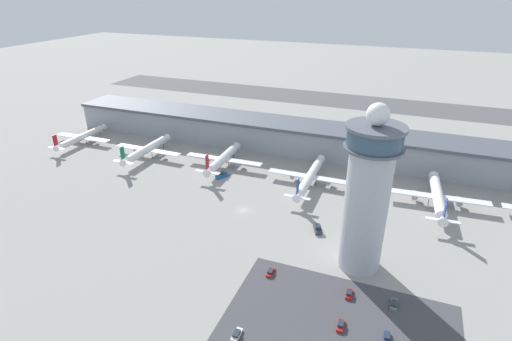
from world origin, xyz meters
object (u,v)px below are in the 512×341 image
(service_truck_catering, at_px, (318,229))
(car_navy_sedan, at_px, (237,335))
(car_white_wagon, at_px, (341,325))
(service_truck_fuel, at_px, (223,175))
(airplane_gate_echo, at_px, (438,197))
(car_grey_coupe, at_px, (387,337))
(control_tower, at_px, (367,195))
(car_red_hatchback, at_px, (394,304))
(car_black_suv, at_px, (271,272))
(airplane_gate_delta, at_px, (310,177))
(airplane_gate_bravo, at_px, (147,149))
(airplane_gate_charlie, at_px, (223,159))
(car_blue_compact, at_px, (349,294))
(airplane_gate_alpha, at_px, (82,137))

(service_truck_catering, distance_m, car_navy_sedan, 57.78)
(car_white_wagon, bearing_deg, service_truck_fuel, 134.30)
(airplane_gate_echo, bearing_deg, car_grey_coupe, -99.47)
(control_tower, bearing_deg, car_red_hatchback, -50.87)
(car_black_suv, bearing_deg, car_white_wagon, -29.01)
(control_tower, distance_m, airplane_gate_echo, 61.09)
(control_tower, bearing_deg, airplane_gate_echo, 63.77)
(airplane_gate_delta, xyz_separation_m, car_red_hatchback, (42.37, -66.42, -3.80))
(airplane_gate_bravo, distance_m, service_truck_catering, 108.76)
(airplane_gate_bravo, height_order, airplane_gate_charlie, airplane_gate_charlie)
(car_grey_coupe, bearing_deg, airplane_gate_charlie, 136.62)
(car_white_wagon, bearing_deg, airplane_gate_charlie, 132.25)
(airplane_gate_charlie, xyz_separation_m, car_black_suv, (50.19, -69.19, -4.11))
(airplane_gate_delta, bearing_deg, airplane_gate_charlie, 175.95)
(car_black_suv, bearing_deg, car_red_hatchback, -0.76)
(car_blue_compact, relative_size, car_white_wagon, 1.02)
(airplane_gate_alpha, xyz_separation_m, car_blue_compact, (167.68, -70.37, -3.19))
(airplane_gate_echo, height_order, car_white_wagon, airplane_gate_echo)
(car_white_wagon, bearing_deg, control_tower, 89.13)
(car_white_wagon, bearing_deg, car_black_suv, 150.99)
(airplane_gate_alpha, distance_m, car_red_hatchback, 193.78)
(airplane_gate_delta, distance_m, car_navy_sedan, 93.58)
(airplane_gate_echo, height_order, service_truck_catering, airplane_gate_echo)
(car_red_hatchback, bearing_deg, airplane_gate_alpha, 158.82)
(airplane_gate_echo, relative_size, car_navy_sedan, 9.17)
(airplane_gate_echo, bearing_deg, car_red_hatchback, -100.61)
(airplane_gate_charlie, xyz_separation_m, airplane_gate_delta, (46.42, -3.28, -0.31))
(car_navy_sedan, height_order, car_white_wagon, car_white_wagon)
(airplane_gate_alpha, distance_m, car_grey_coupe, 198.23)
(car_grey_coupe, bearing_deg, car_black_suv, 159.77)
(service_truck_fuel, height_order, car_blue_compact, service_truck_fuel)
(car_navy_sedan, relative_size, car_blue_compact, 1.01)
(airplane_gate_bravo, xyz_separation_m, car_white_wagon, (119.40, -79.92, -4.08))
(service_truck_fuel, height_order, car_white_wagon, service_truck_fuel)
(airplane_gate_charlie, relative_size, airplane_gate_delta, 0.91)
(airplane_gate_echo, xyz_separation_m, car_red_hatchback, (-12.50, -66.67, -4.20))
(car_red_hatchback, bearing_deg, car_navy_sedan, -145.03)
(airplane_gate_charlie, relative_size, car_grey_coupe, 9.09)
(airplane_gate_alpha, relative_size, car_black_suv, 8.34)
(car_red_hatchback, relative_size, car_black_suv, 1.00)
(service_truck_catering, height_order, car_blue_compact, service_truck_catering)
(airplane_gate_alpha, distance_m, service_truck_catering, 155.86)
(airplane_gate_echo, distance_m, service_truck_fuel, 97.03)
(car_blue_compact, bearing_deg, airplane_gate_echo, 69.19)
(airplane_gate_echo, height_order, service_truck_fuel, airplane_gate_echo)
(car_red_hatchback, bearing_deg, service_truck_fuel, 144.88)
(car_white_wagon, bearing_deg, car_red_hatchback, 46.06)
(airplane_gate_charlie, xyz_separation_m, car_grey_coupe, (87.92, -83.09, -4.04))
(airplane_gate_alpha, bearing_deg, service_truck_fuel, -6.40)
(service_truck_catering, xyz_separation_m, car_white_wagon, (16.90, -43.75, -0.33))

